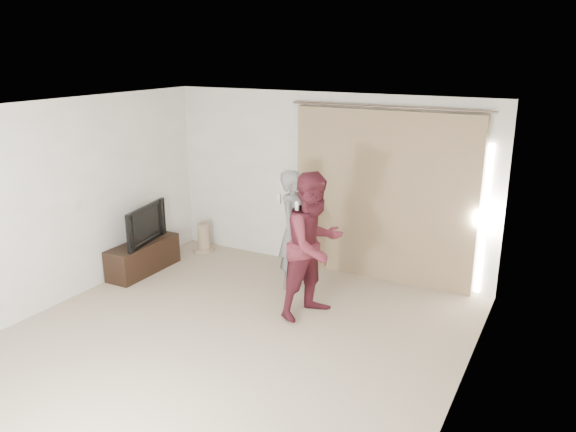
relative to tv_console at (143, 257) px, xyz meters
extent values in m
plane|color=tan|center=(2.27, -1.27, -0.23)|extent=(5.50, 5.50, 0.00)
cube|color=white|center=(2.27, 1.48, 1.07)|extent=(5.00, 0.04, 2.60)
cube|color=white|center=(-0.23, -1.27, 1.07)|extent=(0.04, 5.50, 2.60)
cube|color=silver|center=(-0.22, -0.87, 0.97)|extent=(0.02, 0.08, 0.12)
cube|color=silver|center=(-0.22, -2.17, 0.07)|extent=(0.02, 0.08, 0.12)
cube|color=silver|center=(2.27, -1.27, 2.37)|extent=(5.00, 5.50, 0.01)
cube|color=#9B865F|center=(3.17, 1.41, 0.97)|extent=(2.60, 0.10, 2.40)
cylinder|color=#725D4E|center=(3.17, 1.41, 2.21)|extent=(2.80, 0.03, 0.03)
cube|color=silver|center=(4.53, 1.45, 0.82)|extent=(0.08, 0.04, 2.00)
cube|color=black|center=(0.00, 0.00, 0.00)|extent=(0.41, 1.19, 0.46)
imported|color=black|center=(0.00, 0.00, 0.51)|extent=(0.31, 0.99, 0.57)
cylinder|color=tan|center=(0.27, 1.13, -0.20)|extent=(0.35, 0.35, 0.06)
cylinder|color=tan|center=(0.27, 1.13, 0.03)|extent=(0.19, 0.19, 0.41)
imported|color=slate|center=(2.22, 0.57, 0.60)|extent=(0.42, 0.62, 1.65)
cube|color=silver|center=(2.04, 0.47, 1.04)|extent=(0.04, 0.04, 0.14)
cube|color=silver|center=(2.04, 0.69, 0.93)|extent=(0.05, 0.05, 0.09)
imported|color=#591D29|center=(2.82, -0.07, 0.68)|extent=(0.96, 1.07, 1.81)
cube|color=silver|center=(2.64, -0.17, 1.16)|extent=(0.04, 0.04, 0.14)
cube|color=silver|center=(2.64, 0.05, 1.04)|extent=(0.05, 0.05, 0.09)
camera|label=1|loc=(5.53, -5.85, 2.96)|focal=35.00mm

